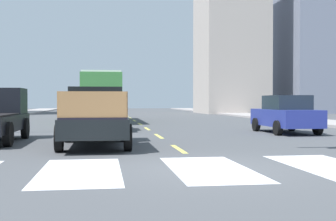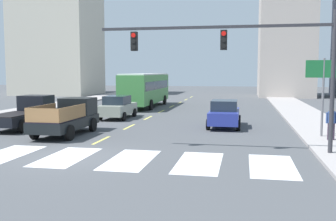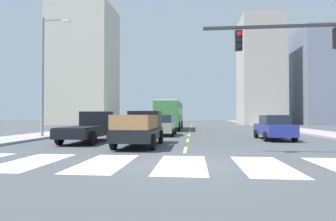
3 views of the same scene
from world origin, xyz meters
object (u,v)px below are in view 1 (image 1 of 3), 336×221
object	(u,v)px
city_bus	(102,94)
sedan_mid	(106,113)
sedan_far	(285,114)
pickup_stakebed	(95,117)

from	to	relation	value
city_bus	sedan_mid	world-z (taller)	city_bus
city_bus	sedan_far	bearing A→B (deg)	-55.55
sedan_far	city_bus	bearing A→B (deg)	124.34
sedan_far	sedan_mid	xyz separation A→B (m)	(-8.11, 3.18, 0.00)
sedan_far	sedan_mid	distance (m)	8.71
sedan_mid	pickup_stakebed	bearing A→B (deg)	-91.68
pickup_stakebed	sedan_far	size ratio (longest dim) A/B	1.18
city_bus	sedan_far	distance (m)	15.26
pickup_stakebed	city_bus	bearing A→B (deg)	90.71
pickup_stakebed	city_bus	distance (m)	17.09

